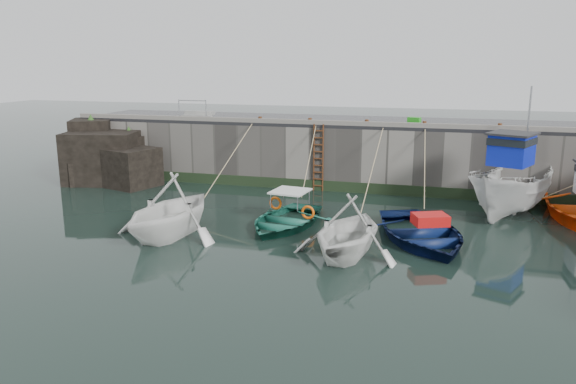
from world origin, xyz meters
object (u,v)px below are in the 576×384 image
(boat_near_blacktrim, at_px, (347,255))
(bollard_a, at_px, (260,119))
(bollard_c, at_px, (367,123))
(boat_far_white, at_px, (512,189))
(fish_crate, at_px, (414,120))
(boat_near_white, at_px, (171,235))
(boat_near_blue, at_px, (285,225))
(bollard_b, at_px, (310,121))
(ladder, at_px, (318,158))
(bollard_d, at_px, (424,124))
(boat_near_navy, at_px, (420,240))
(bollard_e, at_px, (500,126))

(boat_near_blacktrim, distance_m, bollard_a, 11.29)
(bollard_a, bearing_deg, bollard_c, 0.00)
(boat_far_white, xyz_separation_m, fish_crate, (-4.23, 3.85, 2.27))
(boat_far_white, distance_m, fish_crate, 6.16)
(bollard_a, relative_size, bollard_c, 1.00)
(boat_near_white, bearing_deg, boat_near_blue, 38.29)
(boat_near_white, distance_m, bollard_b, 9.74)
(boat_near_blacktrim, bearing_deg, bollard_a, 130.81)
(boat_far_white, xyz_separation_m, bollard_a, (-11.49, 2.23, 2.26))
(fish_crate, bearing_deg, bollard_c, -124.76)
(ladder, xyz_separation_m, boat_near_white, (-3.50, -8.33, -1.59))
(boat_near_blue, relative_size, bollard_c, 16.30)
(boat_near_white, bearing_deg, boat_far_white, 33.98)
(ladder, xyz_separation_m, bollard_d, (4.80, 0.34, 1.71))
(boat_near_white, relative_size, boat_near_blacktrim, 1.12)
(ladder, relative_size, fish_crate, 5.49)
(fish_crate, height_order, bollard_c, fish_crate)
(ladder, bearing_deg, boat_near_navy, -51.75)
(boat_far_white, bearing_deg, bollard_a, -167.21)
(bollard_a, height_order, bollard_e, same)
(bollard_b, bearing_deg, bollard_e, 0.00)
(boat_near_blue, xyz_separation_m, bollard_a, (-3.10, 6.37, 3.30))
(boat_near_white, bearing_deg, ladder, 72.96)
(bollard_c, bearing_deg, boat_near_navy, -66.81)
(boat_near_navy, distance_m, bollard_c, 8.15)
(boat_near_white, xyz_separation_m, boat_near_blacktrim, (6.43, -0.35, 0.00))
(ladder, xyz_separation_m, boat_near_navy, (5.13, -6.51, -1.59))
(bollard_b, height_order, bollard_d, same)
(boat_near_navy, height_order, bollard_e, bollard_e)
(bollard_b, distance_m, bollard_e, 8.50)
(boat_near_blue, bearing_deg, bollard_c, 79.28)
(ladder, xyz_separation_m, bollard_b, (-0.50, 0.34, 1.71))
(bollard_e, bearing_deg, fish_crate, 156.56)
(boat_near_navy, relative_size, bollard_e, 19.18)
(bollard_c, bearing_deg, ladder, -171.33)
(boat_near_navy, bearing_deg, bollard_d, 70.52)
(boat_near_navy, relative_size, bollard_b, 19.18)
(boat_near_navy, height_order, bollard_d, bollard_d)
(fish_crate, height_order, bollard_b, fish_crate)
(bollard_a, height_order, bollard_c, same)
(boat_near_blue, distance_m, bollard_a, 7.81)
(boat_near_blacktrim, relative_size, bollard_b, 15.27)
(fish_crate, distance_m, bollard_b, 5.02)
(ladder, xyz_separation_m, boat_far_white, (8.49, -1.89, -0.56))
(boat_near_blacktrim, distance_m, fish_crate, 11.22)
(boat_near_blue, distance_m, boat_near_navy, 5.06)
(boat_near_navy, distance_m, boat_far_white, 5.80)
(boat_near_white, distance_m, bollard_c, 10.88)
(ladder, distance_m, fish_crate, 4.99)
(boat_near_white, bearing_deg, boat_near_blacktrim, 2.59)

